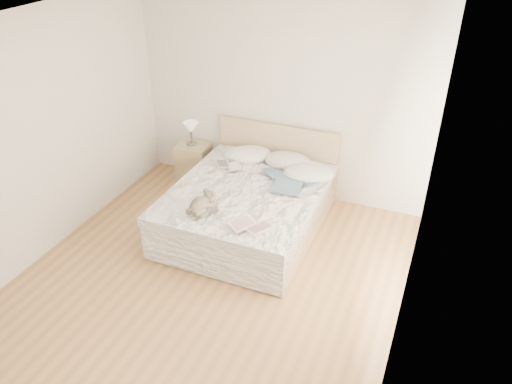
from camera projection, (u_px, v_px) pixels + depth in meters
floor at (206, 284)px, 5.42m from camera, size 4.00×4.50×0.00m
ceiling at (189, 29)px, 4.03m from camera, size 4.00×4.50×0.00m
wall_back at (281, 98)px, 6.50m from camera, size 4.00×0.02×2.70m
wall_front at (17, 346)px, 2.94m from camera, size 4.00×0.02×2.70m
wall_left at (35, 141)px, 5.38m from camera, size 0.02×4.50×2.70m
wall_right at (416, 221)px, 4.06m from camera, size 0.02×4.50×2.70m
window at (421, 193)px, 4.25m from camera, size 0.02×1.30×1.10m
bed at (249, 206)px, 6.20m from camera, size 1.72×2.14×1.00m
nightstand at (194, 162)px, 7.26m from camera, size 0.49×0.44×0.56m
table_lamp at (191, 129)px, 7.02m from camera, size 0.25×0.25×0.33m
pillow_left at (248, 154)px, 6.68m from camera, size 0.75×0.68×0.18m
pillow_middle at (288, 161)px, 6.53m from camera, size 0.65×0.48×0.19m
pillow_right at (308, 173)px, 6.23m from camera, size 0.70×0.54×0.19m
blouse at (288, 183)px, 6.04m from camera, size 0.63×0.66×0.02m
photo_book at (228, 166)px, 6.43m from camera, size 0.41×0.38×0.03m
childrens_book at (251, 226)px, 5.26m from camera, size 0.49×0.44×0.03m
teddy_bear at (200, 210)px, 5.49m from camera, size 0.29×0.38×0.19m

